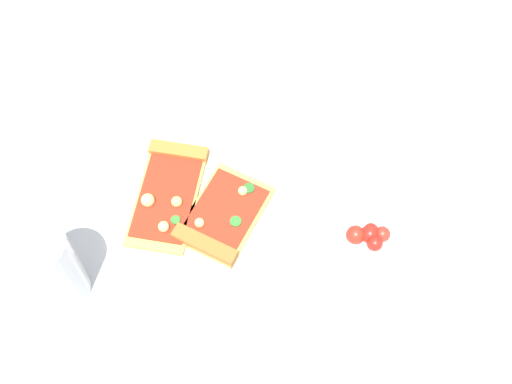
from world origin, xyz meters
name	(u,v)px	position (x,y,z in m)	size (l,w,h in m)	color
ground_plane	(222,201)	(0.00, 0.00, 0.00)	(2.40, 2.40, 0.00)	silver
plate	(200,206)	(0.03, -0.01, 0.01)	(0.24, 0.24, 0.01)	white
pizza_slice_near	(169,190)	(0.05, -0.05, 0.02)	(0.17, 0.17, 0.02)	#E5B256
pizza_slice_far	(221,220)	(0.02, 0.03, 0.02)	(0.15, 0.14, 0.02)	#E5B256
salad_bowl	(371,239)	(-0.11, 0.17, 0.03)	(0.10, 0.10, 0.07)	white
soda_glass	(50,270)	(0.24, -0.01, 0.06)	(0.07, 0.07, 0.14)	silver
paper_napkin	(372,82)	(-0.30, -0.03, 0.00)	(0.15, 0.13, 0.00)	white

